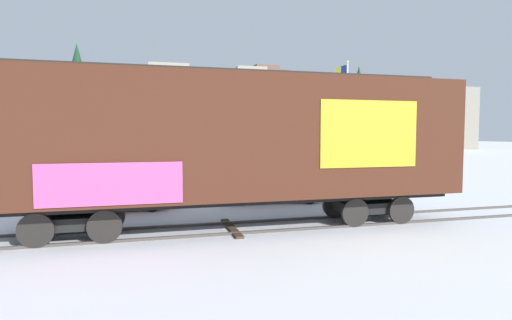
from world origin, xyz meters
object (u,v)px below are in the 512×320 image
Objects in this scene: parked_car_silver at (268,184)px; flagpole at (345,104)px; freight_car at (235,139)px; parked_car_red at (112,189)px.

flagpole is at bearing 45.10° from parked_car_silver.
parked_car_red is at bearing 130.91° from freight_car.
parked_car_silver is (-8.22, -8.25, -4.25)m from flagpole.
flagpole reaches higher than parked_car_red.
freight_car is 3.41× the size of parked_car_red.
flagpole is 17.43m from parked_car_red.
freight_car is 1.85× the size of flagpole.
flagpole is (10.82, 12.81, 2.23)m from freight_car.
parked_car_silver is (2.60, 4.56, -2.01)m from freight_car.
parked_car_red is (-14.74, -8.30, -4.23)m from flagpole.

